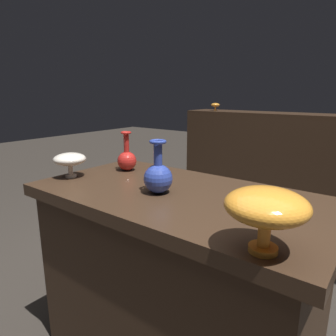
# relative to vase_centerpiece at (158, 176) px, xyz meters

# --- Properties ---
(display_plinth) EXTENTS (1.20, 0.64, 0.80)m
(display_plinth) POSITION_rel_vase_centerpiece_xyz_m (0.06, 0.05, -0.46)
(display_plinth) COLOR #382619
(display_plinth) RESTS_ON ground_plane
(back_display_shelf) EXTENTS (2.60, 0.40, 0.99)m
(back_display_shelf) POSITION_rel_vase_centerpiece_xyz_m (0.06, 2.25, -0.37)
(back_display_shelf) COLOR #382619
(back_display_shelf) RESTS_ON ground_plane
(vase_centerpiece) EXTENTS (0.12, 0.12, 0.21)m
(vase_centerpiece) POSITION_rel_vase_centerpiece_xyz_m (0.00, 0.00, 0.00)
(vase_centerpiece) COLOR #2D429E
(vase_centerpiece) RESTS_ON display_plinth
(vase_tall_behind) EXTENTS (0.10, 0.10, 0.20)m
(vase_tall_behind) POSITION_rel_vase_centerpiece_xyz_m (-0.35, 0.18, -0.01)
(vase_tall_behind) COLOR red
(vase_tall_behind) RESTS_ON display_plinth
(vase_left_accent) EXTENTS (0.15, 0.15, 0.12)m
(vase_left_accent) POSITION_rel_vase_centerpiece_xyz_m (-0.47, -0.07, 0.01)
(vase_left_accent) COLOR silver
(vase_left_accent) RESTS_ON display_plinth
(vase_right_accent) EXTENTS (0.20, 0.20, 0.16)m
(vase_right_accent) POSITION_rel_vase_centerpiece_xyz_m (0.50, -0.20, 0.05)
(vase_right_accent) COLOR orange
(vase_right_accent) RESTS_ON display_plinth
(shelf_vase_far_left) EXTENTS (0.10, 0.10, 0.08)m
(shelf_vase_far_left) POSITION_rel_vase_centerpiece_xyz_m (-0.98, 2.23, 0.18)
(shelf_vase_far_left) COLOR orange
(shelf_vase_far_left) RESTS_ON back_display_shelf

